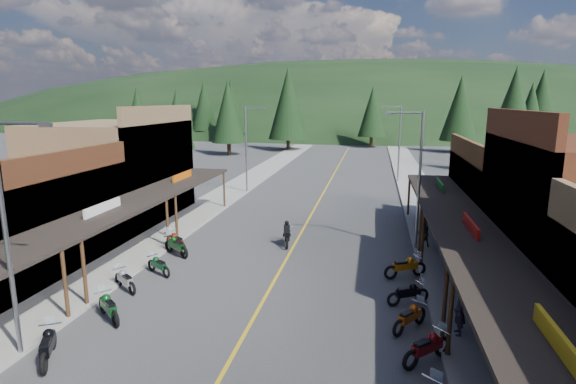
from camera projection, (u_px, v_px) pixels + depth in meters
The scene contains 36 objects.
ground at pixel (265, 298), 19.83m from camera, with size 220.00×220.00×0.00m, color #38383A.
centerline at pixel (319, 200), 39.06m from camera, with size 0.15×90.00×0.01m, color gold.
sidewalk_west at pixel (224, 196), 40.65m from camera, with size 3.40×94.00×0.15m, color gray.
sidewalk_east at pixel (423, 204), 37.45m from camera, with size 3.40×94.00×0.15m, color gray.
shop_west_2 at pixel (17, 218), 23.48m from camera, with size 10.90×9.00×6.20m.
shop_west_3 at pixel (116, 171), 32.52m from camera, with size 10.90×10.20×8.20m.
shop_east_3 at pixel (524, 200), 27.66m from camera, with size 10.90×10.20×6.20m.
streetlight_0 at pixel (9, 231), 14.43m from camera, with size 2.16×0.18×8.00m.
streetlight_1 at pixel (248, 145), 41.37m from camera, with size 2.16×0.18×8.00m.
streetlight_2 at pixel (417, 174), 25.34m from camera, with size 2.16×0.18×8.00m.
streetlight_3 at pixel (398, 140), 46.51m from camera, with size 2.16×0.18×8.00m.
ridge_hill at pixel (361, 126), 149.70m from camera, with size 310.00×140.00×60.00m, color black.
pine_0 at pixel (138, 111), 85.51m from camera, with size 5.04×5.04×11.00m.
pine_1 at pixel (231, 107), 90.11m from camera, with size 5.88×5.88×12.50m.
pine_2 at pixel (288, 103), 75.84m from camera, with size 6.72×6.72×14.00m.
pine_3 at pixel (372, 112), 81.27m from camera, with size 5.04×5.04×11.00m.
pine_4 at pixel (460, 108), 72.78m from camera, with size 5.88×5.88×12.50m.
pine_5 at pixel (541, 103), 81.23m from camera, with size 6.72×6.72×14.00m.
pine_7 at pixel (204, 106), 97.35m from camera, with size 5.88×5.88×12.50m.
pine_8 at pixel (177, 119), 61.14m from camera, with size 4.48×4.48×10.00m.
pine_9 at pixel (530, 117), 57.42m from camera, with size 4.93×4.93×10.80m.
pine_10 at pixel (228, 112), 69.86m from camera, with size 5.38×5.38×11.60m.
pine_11 at pixel (513, 112), 51.26m from camera, with size 5.82×5.82×12.40m.
bike_west_5 at pixel (48, 344), 14.93m from camera, with size 0.73×2.18×1.24m, color black, non-canonical shape.
bike_west_6 at pixel (108, 306), 17.73m from camera, with size 0.71×2.14×1.22m, color #0D4518, non-canonical shape.
bike_west_7 at pixel (125, 279), 20.51m from camera, with size 0.65×1.96×1.12m, color gray, non-canonical shape.
bike_west_8 at pixel (158, 264), 22.40m from camera, with size 0.62×1.87×1.07m, color #0C401F, non-canonical shape.
bike_west_9 at pixel (176, 245), 25.13m from camera, with size 0.74×2.22×1.27m, color #0B3711, non-canonical shape.
bike_west_10 at pixel (176, 241), 25.78m from camera, with size 0.75×2.25×1.29m, color #B8290D, non-canonical shape.
bike_east_6 at pixel (427, 346), 14.82m from camera, with size 0.72×2.16×1.23m, color maroon, non-canonical shape.
bike_east_7 at pixel (410, 316), 16.96m from camera, with size 0.68×2.04×1.17m, color #B1490C, non-canonical shape.
bike_east_8 at pixel (408, 292), 19.12m from camera, with size 0.64×1.93×1.10m, color black, non-canonical shape.
bike_east_9 at pixel (405, 266), 21.96m from camera, with size 0.74×2.22×1.27m, color #CC710E, non-canonical shape.
rider_on_bike at pixel (287, 235), 26.92m from camera, with size 1.03×2.17×1.59m.
pedestrian_east_a at pixel (460, 312), 16.32m from camera, with size 0.63×0.41×1.73m, color #2A2131.
pedestrian_east_b at pixel (423, 233), 26.15m from camera, with size 0.81×0.47×1.67m, color #4C4130.
Camera 1 is at (4.48, -17.95, 8.60)m, focal length 28.00 mm.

